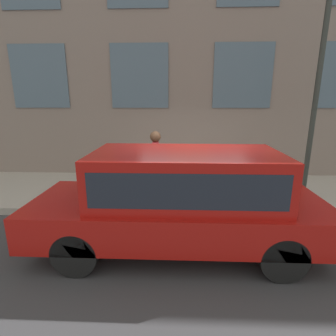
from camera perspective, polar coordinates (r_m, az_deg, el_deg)
The scene contains 6 objects.
ground_plane at distance 5.98m, azimuth 5.57°, elevation -10.85°, with size 80.00×80.00×0.00m, color #38383A.
sidewalk at distance 7.34m, azimuth 4.96°, elevation -5.17°, with size 3.02×60.00×0.17m.
fire_hydrant at distance 6.10m, azimuth 2.89°, elevation -4.75°, with size 0.28×0.41×0.73m.
person at distance 6.49m, azimuth -2.71°, elevation 2.20°, with size 0.40×0.27×1.66m.
parked_truck_red_near at distance 4.47m, azimuth 3.07°, elevation -5.92°, with size 1.81×4.92×1.75m.
street_lamp at distance 7.13m, azimuth 30.23°, elevation 18.67°, with size 0.36×0.36×4.99m.
Camera 1 is at (-5.39, 0.35, 2.57)m, focal length 28.00 mm.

